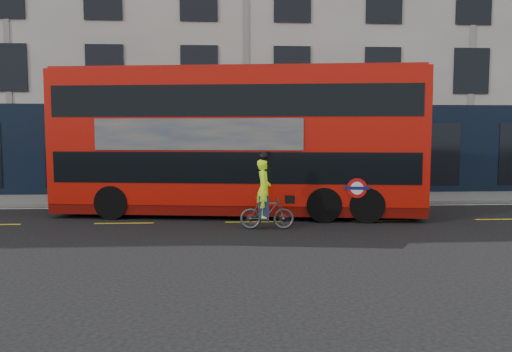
{
  "coord_description": "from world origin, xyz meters",
  "views": [
    {
      "loc": [
        -0.84,
        -13.82,
        2.78
      ],
      "look_at": [
        0.12,
        2.47,
        1.35
      ],
      "focal_mm": 35.0,
      "sensor_mm": 36.0,
      "label": 1
    }
  ],
  "objects": [
    {
      "name": "cyclist",
      "position": [
        0.28,
        0.34,
        0.76
      ],
      "size": [
        1.58,
        0.63,
        2.22
      ],
      "rotation": [
        0.0,
        0.0,
        -0.05
      ],
      "color": "#494C4E",
      "rests_on": "ground"
    },
    {
      "name": "ground",
      "position": [
        0.0,
        0.0,
        0.0
      ],
      "size": [
        120.0,
        120.0,
        0.0
      ],
      "primitive_type": "plane",
      "color": "black",
      "rests_on": "ground"
    },
    {
      "name": "lane_dashes",
      "position": [
        0.0,
        1.5,
        0.0
      ],
      "size": [
        58.0,
        0.12,
        0.01
      ],
      "primitive_type": null,
      "color": "gold",
      "rests_on": "ground"
    },
    {
      "name": "kerb",
      "position": [
        0.0,
        5.0,
        0.07
      ],
      "size": [
        60.0,
        0.12,
        0.13
      ],
      "primitive_type": "cube",
      "color": "slate",
      "rests_on": "ground"
    },
    {
      "name": "road_edge_line",
      "position": [
        0.0,
        4.7,
        0.0
      ],
      "size": [
        58.0,
        0.1,
        0.01
      ],
      "primitive_type": "cube",
      "color": "silver",
      "rests_on": "ground"
    },
    {
      "name": "pavement",
      "position": [
        0.0,
        6.5,
        0.06
      ],
      "size": [
        60.0,
        3.0,
        0.12
      ],
      "primitive_type": "cube",
      "color": "slate",
      "rests_on": "ground"
    },
    {
      "name": "building_terrace",
      "position": [
        0.0,
        12.94,
        7.49
      ],
      "size": [
        50.0,
        10.07,
        15.0
      ],
      "color": "beige",
      "rests_on": "ground"
    },
    {
      "name": "bus",
      "position": [
        -0.43,
        2.95,
        2.49
      ],
      "size": [
        12.29,
        4.32,
        4.86
      ],
      "rotation": [
        0.0,
        0.0,
        -0.14
      ],
      "color": "#B91007",
      "rests_on": "ground"
    }
  ]
}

